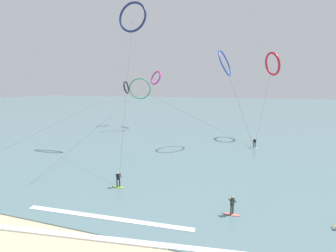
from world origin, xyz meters
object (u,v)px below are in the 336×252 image
at_px(kite_emerald, 140,89).
at_px(kite_crimson, 272,64).
at_px(surfer_ivory, 254,144).
at_px(kite_cobalt, 225,63).
at_px(surfer_lime, 118,181).
at_px(kite_charcoal, 126,88).
at_px(kite_navy, 133,17).
at_px(kite_magenta, 156,78).
at_px(surfer_coral, 232,207).

relative_size(kite_emerald, kite_crimson, 1.61).
bearing_deg(surfer_ivory, kite_cobalt, 17.90).
relative_size(surfer_lime, kite_charcoal, 0.04).
bearing_deg(kite_navy, kite_emerald, 114.38).
distance_m(surfer_lime, kite_crimson, 38.42).
bearing_deg(kite_charcoal, kite_cobalt, -126.89).
xyz_separation_m(kite_magenta, kite_crimson, (26.88, -5.59, 2.30)).
bearing_deg(kite_crimson, kite_emerald, 66.89).
xyz_separation_m(kite_navy, kite_magenta, (-3.19, 20.10, -9.06)).
bearing_deg(kite_charcoal, kite_navy, -156.46).
distance_m(kite_emerald, kite_cobalt, 22.44).
xyz_separation_m(surfer_ivory, kite_navy, (-20.47, -4.64, 21.04)).
xyz_separation_m(surfer_lime, kite_emerald, (-10.28, 29.96, 9.26)).
height_order(surfer_ivory, kite_navy, kite_navy).
bearing_deg(kite_navy, kite_crimson, 36.19).
bearing_deg(surfer_coral, kite_emerald, -112.51).
height_order(kite_charcoal, kite_crimson, kite_crimson).
bearing_deg(surfer_ivory, kite_charcoal, -9.45).
bearing_deg(kite_navy, kite_charcoal, 125.17).
relative_size(kite_navy, kite_emerald, 0.87).
distance_m(surfer_coral, kite_emerald, 39.84).
bearing_deg(surfer_coral, kite_cobalt, -141.60).
distance_m(surfer_lime, kite_emerald, 33.00).
height_order(surfer_coral, kite_emerald, kite_emerald).
relative_size(surfer_lime, surfer_ivory, 1.00).
distance_m(surfer_coral, kite_cobalt, 26.39).
height_order(kite_emerald, kite_magenta, kite_magenta).
bearing_deg(kite_magenta, kite_crimson, 22.58).
xyz_separation_m(kite_magenta, kite_cobalt, (18.04, -15.68, 1.76)).
distance_m(surfer_coral, surfer_ivory, 22.91).
height_order(kite_navy, kite_charcoal, kite_navy).
distance_m(surfer_lime, kite_magenta, 39.02).
bearing_deg(kite_magenta, kite_charcoal, -142.64).
relative_size(surfer_ivory, kite_cobalt, 0.10).
bearing_deg(surfer_coral, surfer_lime, -66.57).
distance_m(kite_crimson, kite_cobalt, 13.42).
xyz_separation_m(surfer_lime, kite_navy, (-5.31, 16.05, 21.04)).
height_order(surfer_coral, kite_charcoal, kite_charcoal).
xyz_separation_m(surfer_lime, kite_charcoal, (-16.86, 35.71, 9.52)).
xyz_separation_m(kite_charcoal, kite_cobalt, (26.41, -15.24, 4.23)).
relative_size(surfer_coral, kite_cobalt, 0.10).
bearing_deg(surfer_lime, kite_navy, -112.72).
bearing_deg(surfer_ivory, kite_emerald, -4.36).
bearing_deg(kite_crimson, kite_charcoal, 57.39).
bearing_deg(kite_cobalt, surfer_ivory, -74.64).
relative_size(kite_emerald, kite_charcoal, 0.64).
bearing_deg(kite_charcoal, kite_crimson, -105.22).
bearing_deg(kite_magenta, kite_emerald, -71.74).
height_order(kite_navy, kite_magenta, kite_navy).
bearing_deg(kite_navy, kite_cobalt, 21.28).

